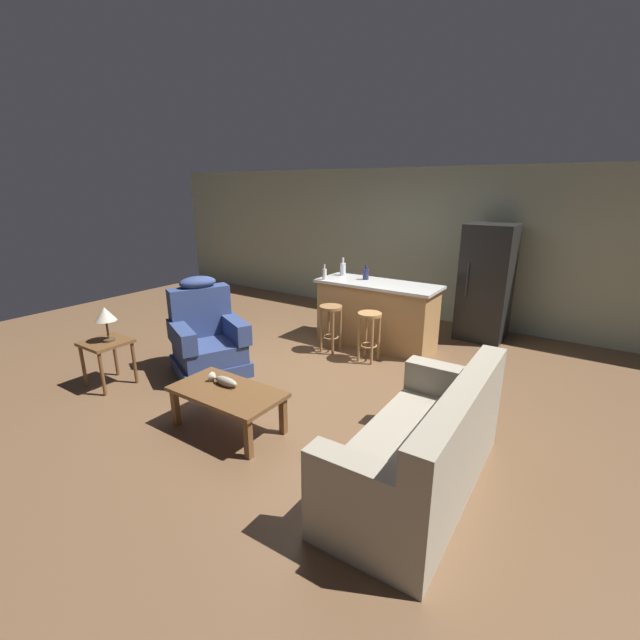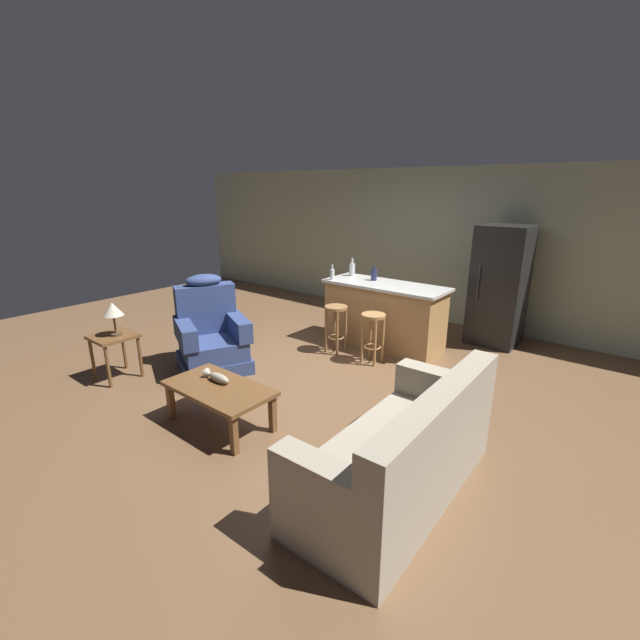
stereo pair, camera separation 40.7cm
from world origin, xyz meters
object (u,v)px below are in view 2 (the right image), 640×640
(bar_stool_right, at_px, (373,329))
(refrigerator, at_px, (499,286))
(bar_stool_left, at_px, (336,320))
(end_table, at_px, (114,343))
(coffee_table, at_px, (219,392))
(recliner_near_lamp, at_px, (211,336))
(fish_figurine, at_px, (217,377))
(bottle_tall_green, at_px, (374,275))
(table_lamp, at_px, (113,311))
(couch, at_px, (403,455))
(bottle_short_amber, at_px, (332,274))
(bottle_wine_dark, at_px, (352,269))
(kitchen_island, at_px, (384,315))

(bar_stool_right, bearing_deg, refrigerator, 60.96)
(bar_stool_left, bearing_deg, end_table, -123.24)
(coffee_table, distance_m, recliner_near_lamp, 1.52)
(recliner_near_lamp, bearing_deg, fish_figurine, -9.70)
(coffee_table, height_order, bottle_tall_green, bottle_tall_green)
(bar_stool_right, relative_size, bottle_tall_green, 3.02)
(table_lamp, relative_size, bottle_tall_green, 1.82)
(recliner_near_lamp, relative_size, bar_stool_right, 1.76)
(couch, relative_size, bottle_short_amber, 8.37)
(bar_stool_left, relative_size, bottle_wine_dark, 2.47)
(bottle_tall_green, bearing_deg, bar_stool_right, -57.30)
(couch, distance_m, table_lamp, 3.78)
(bottle_short_amber, bearing_deg, recliner_near_lamp, -107.96)
(bottle_tall_green, distance_m, bottle_short_amber, 0.62)
(kitchen_island, bearing_deg, recliner_near_lamp, -122.99)
(fish_figurine, relative_size, bar_stool_right, 0.50)
(bottle_wine_dark, bearing_deg, recliner_near_lamp, -106.08)
(couch, bearing_deg, table_lamp, 3.69)
(kitchen_island, xyz_separation_m, bar_stool_right, (0.21, -0.63, -0.01))
(refrigerator, bearing_deg, bar_stool_right, -119.04)
(bar_stool_right, bearing_deg, bottle_wine_dark, 138.69)
(fish_figurine, relative_size, recliner_near_lamp, 0.28)
(bar_stool_left, distance_m, refrigerator, 2.49)
(coffee_table, xyz_separation_m, bottle_wine_dark, (-0.60, 3.11, 0.69))
(table_lamp, xyz_separation_m, bar_stool_right, (2.15, 2.38, -0.40))
(end_table, relative_size, bottle_wine_dark, 2.03)
(recliner_near_lamp, bearing_deg, bottle_short_amber, 97.28)
(fish_figurine, bearing_deg, bottle_tall_green, 90.92)
(recliner_near_lamp, xyz_separation_m, kitchen_island, (1.35, 2.07, 0.06))
(fish_figurine, xyz_separation_m, table_lamp, (-1.74, -0.14, 0.41))
(couch, distance_m, bottle_short_amber, 3.59)
(couch, height_order, bar_stool_right, couch)
(coffee_table, bearing_deg, end_table, -177.00)
(end_table, relative_size, refrigerator, 0.32)
(bottle_wine_dark, bearing_deg, end_table, -111.76)
(refrigerator, bearing_deg, end_table, -127.14)
(coffee_table, distance_m, kitchen_island, 2.94)
(bar_stool_right, bearing_deg, bottle_short_amber, 159.14)
(coffee_table, relative_size, bar_stool_left, 1.62)
(refrigerator, bearing_deg, coffee_table, -107.76)
(bar_stool_right, distance_m, bottle_short_amber, 1.18)
(refrigerator, bearing_deg, couch, -81.80)
(end_table, bearing_deg, recliner_near_lamp, 56.64)
(bar_stool_right, bearing_deg, fish_figurine, -100.49)
(couch, height_order, recliner_near_lamp, recliner_near_lamp)
(bottle_tall_green, relative_size, bottle_short_amber, 0.98)
(bar_stool_right, xyz_separation_m, bottle_tall_green, (-0.46, 0.72, 0.56))
(refrigerator, bearing_deg, fish_figurine, -109.36)
(refrigerator, bearing_deg, bar_stool_left, -131.71)
(kitchen_island, xyz_separation_m, bar_stool_left, (-0.40, -0.63, -0.01))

